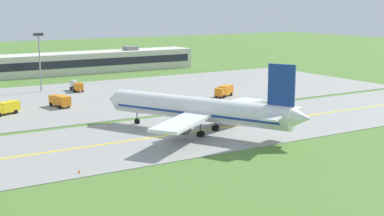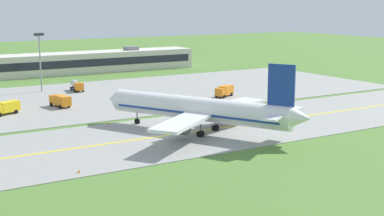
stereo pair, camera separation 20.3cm
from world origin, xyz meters
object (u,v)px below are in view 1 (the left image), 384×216
airplane_lead (201,109)px  service_truck_baggage (76,85)px  apron_light_mast (39,55)px  service_truck_catering (5,108)px  service_truck_pushback (224,91)px  service_truck_fuel (60,100)px

airplane_lead → service_truck_baggage: bearing=92.8°
apron_light_mast → service_truck_baggage: bearing=-29.2°
airplane_lead → service_truck_baggage: size_ratio=5.95×
airplane_lead → service_truck_catering: (-25.10, 33.24, -2.60)m
airplane_lead → service_truck_pushback: size_ratio=5.85×
service_truck_fuel → service_truck_baggage: bearing=61.2°
service_truck_pushback → apron_light_mast: size_ratio=0.43×
service_truck_pushback → service_truck_baggage: bearing=135.8°
service_truck_baggage → service_truck_catering: (-22.41, -21.36, -0.00)m
apron_light_mast → service_truck_catering: bearing=-119.7°
airplane_lead → service_truck_fuel: 37.97m
service_truck_baggage → service_truck_fuel: bearing=-118.8°
service_truck_catering → service_truck_pushback: 49.78m
airplane_lead → service_truck_catering: bearing=127.1°
service_truck_pushback → airplane_lead: bearing=-130.9°
service_truck_baggage → service_truck_fuel: service_truck_baggage is taller
service_truck_catering → apron_light_mast: 30.59m
service_truck_baggage → apron_light_mast: size_ratio=0.42×
airplane_lead → service_truck_fuel: airplane_lead is taller
service_truck_baggage → service_truck_pushback: service_truck_baggage is taller
service_truck_fuel → service_truck_catering: size_ratio=1.00×
airplane_lead → service_truck_pushback: (24.43, 28.20, -2.60)m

